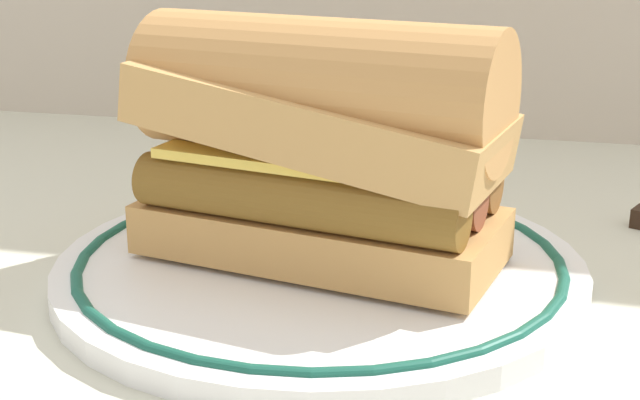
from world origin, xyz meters
TOP-DOWN VIEW (x-y plane):
  - ground_plane at (0.00, 0.00)m, footprint 1.50×1.50m
  - plate at (-0.02, 0.03)m, footprint 0.28×0.28m
  - sausage_sandwich at (-0.02, 0.03)m, footprint 0.20×0.12m

SIDE VIEW (x-z plane):
  - ground_plane at x=0.00m, z-range 0.00..0.00m
  - plate at x=-0.02m, z-range 0.00..0.02m
  - sausage_sandwich at x=-0.02m, z-range 0.02..0.14m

